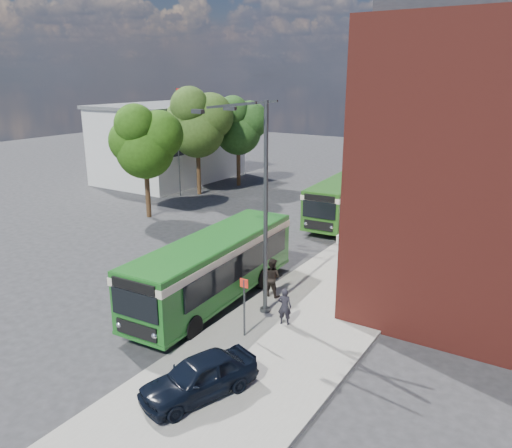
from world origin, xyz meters
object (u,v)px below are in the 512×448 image
Objects in this scene: bus_front at (214,263)px; parked_car at (199,377)px; street_lamp at (258,206)px; bus_rear at (350,192)px.

parked_car is at bearing -56.84° from bus_front.
street_lamp reaches higher than bus_front.
street_lamp is 0.86× the size of bus_front.
bus_front is 16.54m from bus_rear.
bus_front is (-2.28, -0.08, -2.96)m from street_lamp.
parked_car is at bearing -79.38° from bus_rear.
street_lamp is 0.73× the size of bus_rear.
street_lamp is 16.92m from bus_rear.
bus_rear reaches higher than parked_car.
bus_front is 7.28m from parked_car.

